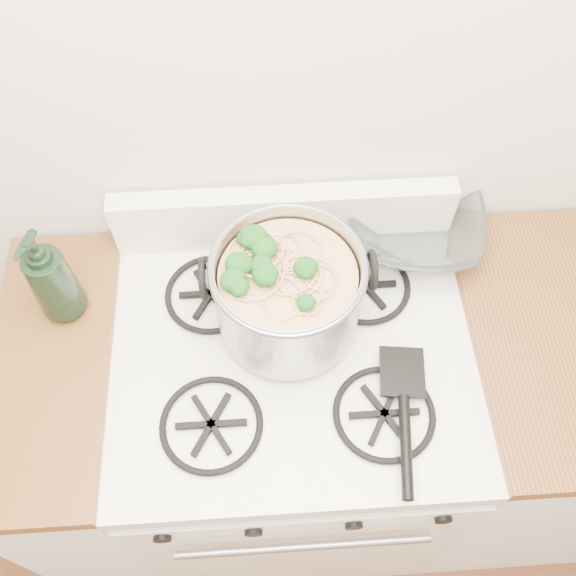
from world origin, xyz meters
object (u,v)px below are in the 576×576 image
at_px(glass_bowl, 414,230).
at_px(spatula, 403,371).
at_px(gas_range, 292,430).
at_px(bottle, 49,276).
at_px(stock_pot, 288,293).

bearing_deg(glass_bowl, spatula, -103.06).
height_order(gas_range, bottle, bottle).
bearing_deg(gas_range, bottle, 164.34).
distance_m(gas_range, glass_bowl, 0.65).
distance_m(stock_pot, glass_bowl, 0.37).
relative_size(stock_pot, glass_bowl, 2.74).
bearing_deg(glass_bowl, stock_pot, -146.17).
height_order(glass_bowl, bottle, bottle).
height_order(stock_pot, spatula, stock_pot).
relative_size(glass_bowl, bottle, 0.49).
height_order(gas_range, glass_bowl, glass_bowl).
bearing_deg(spatula, bottle, 170.81).
bearing_deg(gas_range, spatula, -17.14).
bearing_deg(glass_bowl, gas_range, -136.71).
relative_size(stock_pot, spatula, 1.08).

